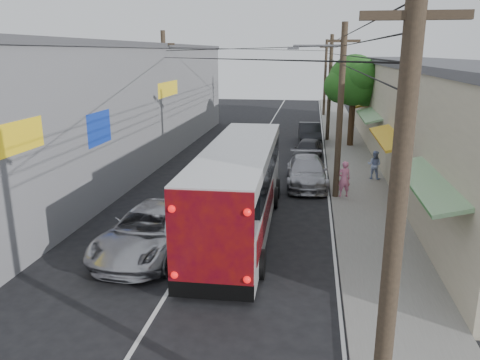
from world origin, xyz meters
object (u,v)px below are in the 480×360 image
(jeepney, at_px, (151,231))
(parked_car_mid, at_px, (308,150))
(coach_bus, at_px, (240,187))
(parked_car_far, at_px, (310,133))
(pedestrian_far, at_px, (374,165))
(parked_suv, at_px, (307,172))
(pedestrian_near, at_px, (344,179))

(jeepney, relative_size, parked_car_mid, 1.43)
(coach_bus, distance_m, parked_car_far, 18.73)
(parked_car_far, relative_size, pedestrian_far, 2.99)
(parked_suv, height_order, parked_car_mid, parked_suv)
(parked_suv, relative_size, pedestrian_near, 2.96)
(coach_bus, relative_size, pedestrian_near, 6.80)
(coach_bus, xyz_separation_m, pedestrian_near, (4.26, 4.57, -0.75))
(coach_bus, distance_m, parked_suv, 7.20)
(parked_car_mid, bearing_deg, parked_car_far, 96.99)
(jeepney, bearing_deg, parked_car_far, 80.70)
(pedestrian_near, bearing_deg, parked_suv, -66.59)
(jeepney, relative_size, parked_car_far, 1.24)
(jeepney, xyz_separation_m, pedestrian_far, (8.77, 10.76, 0.10))
(jeepney, bearing_deg, parked_car_mid, 75.83)
(jeepney, height_order, parked_car_far, jeepney)
(parked_car_far, bearing_deg, pedestrian_far, -74.83)
(parked_car_mid, height_order, pedestrian_near, pedestrian_near)
(coach_bus, relative_size, parked_car_mid, 2.93)
(pedestrian_far, bearing_deg, coach_bus, 76.17)
(parked_suv, xyz_separation_m, pedestrian_near, (1.76, -2.11, 0.24))
(parked_suv, relative_size, parked_car_far, 1.10)
(parked_suv, height_order, pedestrian_near, pedestrian_near)
(parked_car_mid, distance_m, parked_car_far, 5.87)
(parked_car_far, distance_m, pedestrian_near, 14.07)
(jeepney, relative_size, pedestrian_far, 3.69)
(pedestrian_near, height_order, pedestrian_far, pedestrian_near)
(parked_suv, bearing_deg, parked_car_mid, 87.47)
(parked_car_far, height_order, pedestrian_far, pedestrian_far)
(coach_bus, relative_size, pedestrian_far, 7.56)
(parked_car_far, bearing_deg, coach_bus, -101.35)
(pedestrian_near, distance_m, pedestrian_far, 3.97)
(jeepney, relative_size, parked_suv, 1.12)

